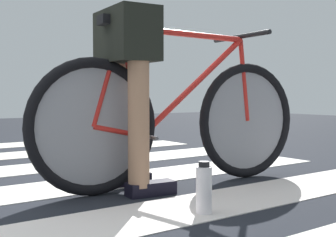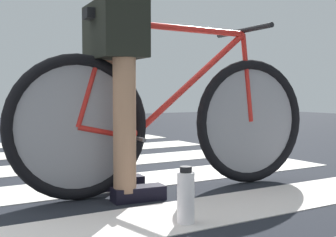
# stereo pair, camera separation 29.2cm
# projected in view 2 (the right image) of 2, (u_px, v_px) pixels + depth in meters

# --- Properties ---
(bicycle_1_of_2) EXTENTS (1.73, 0.52, 0.93)m
(bicycle_1_of_2) POSITION_uv_depth(u_px,v_px,m) (171.00, 119.00, 2.42)
(bicycle_1_of_2) COLOR black
(bicycle_1_of_2) RESTS_ON ground
(cyclist_1_of_2) EXTENTS (0.35, 0.43, 0.97)m
(cyclist_1_of_2) POSITION_uv_depth(u_px,v_px,m) (116.00, 72.00, 2.28)
(cyclist_1_of_2) COLOR #A87A5B
(cyclist_1_of_2) RESTS_ON ground
(water_bottle) EXTENTS (0.07, 0.07, 0.23)m
(water_bottle) POSITION_uv_depth(u_px,v_px,m) (186.00, 197.00, 1.82)
(water_bottle) COLOR white
(water_bottle) RESTS_ON ground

